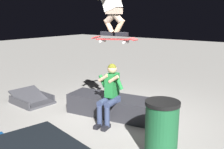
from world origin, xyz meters
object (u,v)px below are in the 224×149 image
at_px(ledge_box_main, 111,106).
at_px(skater_airborne, 112,5).
at_px(kicker_ramp, 32,100).
at_px(trash_bin, 161,129).
at_px(skateboard, 114,39).
at_px(person_sitting_on_ledge, 110,91).

height_order(ledge_box_main, skater_airborne, skater_airborne).
bearing_deg(kicker_ramp, trash_bin, 174.45).
height_order(ledge_box_main, skateboard, skateboard).
xyz_separation_m(ledge_box_main, person_sitting_on_ledge, (-0.25, 0.37, 0.48)).
bearing_deg(skateboard, trash_bin, 154.00).
relative_size(person_sitting_on_ledge, trash_bin, 1.35).
relative_size(skater_airborne, kicker_ramp, 1.00).
distance_m(ledge_box_main, kicker_ramp, 2.30).
xyz_separation_m(person_sitting_on_ledge, kicker_ramp, (2.47, 0.21, -0.64)).
xyz_separation_m(skateboard, skater_airborne, (0.06, 0.01, 0.69)).
xyz_separation_m(ledge_box_main, skateboard, (-0.26, 0.23, 1.58)).
distance_m(skater_airborne, trash_bin, 2.66).
xyz_separation_m(skater_airborne, trash_bin, (-1.57, 0.73, -2.01)).
bearing_deg(person_sitting_on_ledge, kicker_ramp, 4.78).
bearing_deg(person_sitting_on_ledge, ledge_box_main, -55.49).
bearing_deg(kicker_ramp, ledge_box_main, -165.43).
bearing_deg(ledge_box_main, skateboard, 138.77).
relative_size(ledge_box_main, person_sitting_on_ledge, 1.57).
xyz_separation_m(person_sitting_on_ledge, skateboard, (-0.00, -0.14, 1.09)).
distance_m(kicker_ramp, trash_bin, 4.03).
xyz_separation_m(kicker_ramp, trash_bin, (-3.99, 0.39, 0.41)).
height_order(ledge_box_main, kicker_ramp, ledge_box_main).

